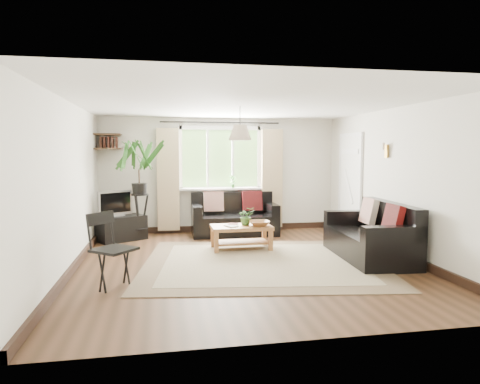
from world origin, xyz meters
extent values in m
plane|color=#311E10|center=(0.00, 0.00, 0.00)|extent=(5.50, 5.50, 0.00)
plane|color=white|center=(0.00, 0.00, 2.40)|extent=(5.50, 5.50, 0.00)
cube|color=silver|center=(0.00, 2.75, 1.20)|extent=(5.00, 0.02, 2.40)
cube|color=silver|center=(0.00, -2.75, 1.20)|extent=(5.00, 0.02, 2.40)
cube|color=silver|center=(-2.50, 0.00, 1.20)|extent=(0.02, 5.50, 2.40)
cube|color=silver|center=(2.50, 0.00, 1.20)|extent=(0.02, 5.50, 2.40)
cube|color=#B8AB8E|center=(0.26, -0.05, 0.01)|extent=(3.94, 3.51, 0.02)
cube|color=silver|center=(2.47, 1.70, 1.00)|extent=(0.06, 0.96, 2.06)
imported|color=#366026|center=(0.21, 0.94, 0.58)|extent=(0.32, 0.29, 0.31)
imported|color=brown|center=(0.41, 0.80, 0.46)|extent=(0.36, 0.36, 0.09)
imported|color=silver|center=(-0.15, 0.80, 0.43)|extent=(0.25, 0.29, 0.02)
imported|color=#5B2924|center=(-0.09, 1.00, 0.43)|extent=(0.22, 0.25, 0.02)
cube|color=black|center=(-2.01, 2.08, 0.23)|extent=(1.00, 0.87, 0.47)
imported|color=#2D6023|center=(0.25, 2.63, 1.06)|extent=(0.14, 0.10, 0.27)
camera|label=1|loc=(-1.22, -6.27, 1.68)|focal=32.00mm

